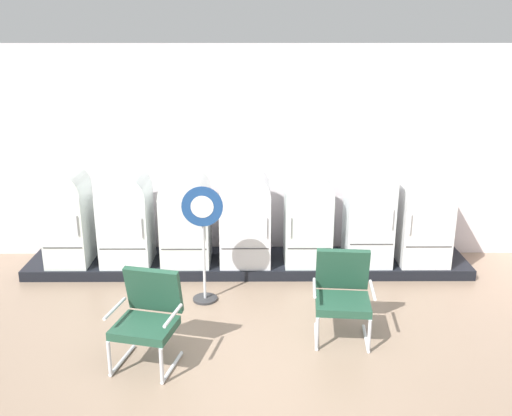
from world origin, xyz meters
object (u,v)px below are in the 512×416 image
(refrigerator_4, at_px, (308,214))
(refrigerator_5, at_px, (369,208))
(refrigerator_6, at_px, (425,212))
(armchair_left, at_px, (148,314))
(refrigerator_2, at_px, (185,215))
(armchair_right, at_px, (343,291))
(refrigerator_0, at_px, (67,214))
(refrigerator_1, at_px, (126,214))
(sign_stand, at_px, (203,242))
(refrigerator_3, at_px, (245,214))

(refrigerator_4, distance_m, refrigerator_5, 0.87)
(refrigerator_5, bearing_deg, refrigerator_6, 0.55)
(refrigerator_6, bearing_deg, armchair_left, -147.06)
(refrigerator_2, xyz_separation_m, refrigerator_6, (3.40, -0.04, 0.05))
(refrigerator_2, distance_m, armchair_right, 2.70)
(armchair_left, bearing_deg, refrigerator_5, 39.84)
(refrigerator_2, height_order, refrigerator_6, refrigerator_6)
(refrigerator_0, height_order, refrigerator_6, refrigerator_6)
(refrigerator_1, distance_m, sign_stand, 1.51)
(refrigerator_0, xyz_separation_m, armchair_left, (1.54, -2.31, -0.34))
(refrigerator_1, xyz_separation_m, refrigerator_6, (4.25, -0.03, 0.04))
(refrigerator_0, distance_m, refrigerator_1, 0.83)
(refrigerator_2, height_order, refrigerator_3, refrigerator_3)
(refrigerator_5, relative_size, armchair_right, 1.55)
(refrigerator_2, distance_m, armchair_left, 2.35)
(refrigerator_0, height_order, armchair_left, refrigerator_0)
(refrigerator_1, relative_size, armchair_right, 1.38)
(sign_stand, bearing_deg, refrigerator_2, 109.30)
(refrigerator_2, height_order, sign_stand, sign_stand)
(refrigerator_1, distance_m, armchair_left, 2.45)
(armchair_left, bearing_deg, sign_stand, 71.21)
(refrigerator_1, relative_size, refrigerator_4, 1.01)
(refrigerator_1, xyz_separation_m, refrigerator_4, (2.59, -0.01, -0.00))
(refrigerator_3, bearing_deg, armchair_right, -57.96)
(refrigerator_4, bearing_deg, refrigerator_0, 179.96)
(refrigerator_2, bearing_deg, sign_stand, -70.70)
(armchair_left, bearing_deg, refrigerator_2, 86.56)
(refrigerator_3, height_order, armchair_left, refrigerator_3)
(refrigerator_1, bearing_deg, refrigerator_4, -0.27)
(refrigerator_4, bearing_deg, refrigerator_2, 179.41)
(refrigerator_6, xyz_separation_m, armchair_left, (-3.54, -2.29, -0.36))
(armchair_right, bearing_deg, refrigerator_3, 122.04)
(refrigerator_0, xyz_separation_m, sign_stand, (2.01, -0.93, -0.08))
(armchair_right, bearing_deg, refrigerator_6, 51.20)
(refrigerator_5, height_order, armchair_left, refrigerator_5)
(refrigerator_1, xyz_separation_m, refrigerator_2, (0.85, 0.01, -0.01))
(refrigerator_5, height_order, sign_stand, refrigerator_5)
(refrigerator_4, relative_size, sign_stand, 0.89)
(refrigerator_4, xyz_separation_m, refrigerator_5, (0.86, -0.03, 0.10))
(refrigerator_6, xyz_separation_m, armchair_right, (-1.42, -1.77, -0.36))
(armchair_right, relative_size, sign_stand, 0.65)
(refrigerator_4, relative_size, armchair_right, 1.37)
(refrigerator_0, distance_m, refrigerator_6, 5.07)
(refrigerator_0, distance_m, sign_stand, 2.21)
(refrigerator_3, height_order, refrigerator_5, refrigerator_5)
(refrigerator_2, bearing_deg, refrigerator_1, -179.61)
(refrigerator_1, distance_m, refrigerator_4, 2.59)
(refrigerator_6, relative_size, armchair_left, 1.45)
(refrigerator_0, bearing_deg, armchair_left, -56.44)
(refrigerator_0, xyz_separation_m, refrigerator_3, (2.52, 0.01, -0.01))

